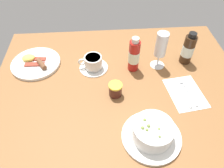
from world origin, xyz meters
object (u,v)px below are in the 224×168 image
object	(u,v)px
coffee_cup	(93,63)
sauce_bottle_brown	(188,49)
porridge_bowl	(152,132)
wine_glass	(161,46)
jam_jar	(115,90)
breakfast_plate	(36,63)
sauce_bottle_red	(134,56)
cutlery_setting	(185,92)

from	to	relation	value
coffee_cup	sauce_bottle_brown	xyz separation A→B (cm)	(43.83, 1.46, 4.19)
porridge_bowl	wine_glass	size ratio (longest dim) A/B	1.19
coffee_cup	jam_jar	xyz separation A→B (cm)	(8.80, -16.86, -0.06)
coffee_cup	wine_glass	xyz separation A→B (cm)	(30.15, -0.28, 8.01)
coffee_cup	sauce_bottle_brown	size ratio (longest dim) A/B	0.85
jam_jar	breakfast_plate	bearing A→B (deg)	149.31
sauce_bottle_red	breakfast_plate	distance (cm)	46.54
breakfast_plate	sauce_bottle_red	bearing A→B (deg)	-7.84
sauce_bottle_red	breakfast_plate	size ratio (longest dim) A/B	0.74
porridge_bowl	sauce_bottle_red	distance (cm)	36.27
wine_glass	jam_jar	xyz separation A→B (cm)	(-21.35, -16.58, -8.07)
porridge_bowl	cutlery_setting	world-z (taller)	porridge_bowl
cutlery_setting	breakfast_plate	world-z (taller)	breakfast_plate
wine_glass	jam_jar	world-z (taller)	wine_glass
sauce_bottle_red	sauce_bottle_brown	bearing A→B (deg)	7.06
coffee_cup	jam_jar	world-z (taller)	coffee_cup
sauce_bottle_brown	sauce_bottle_red	size ratio (longest dim) A/B	0.94
jam_jar	wine_glass	bearing A→B (deg)	37.84
porridge_bowl	coffee_cup	bearing A→B (deg)	117.59
porridge_bowl	wine_glass	bearing A→B (deg)	74.41
coffee_cup	cutlery_setting	bearing A→B (deg)	-25.25
porridge_bowl	wine_glass	distance (cm)	39.57
jam_jar	breakfast_plate	xyz separation A→B (cm)	(-36.12, 21.44, -2.03)
wine_glass	sauce_bottle_brown	bearing A→B (deg)	7.24
wine_glass	jam_jar	size ratio (longest dim) A/B	3.00
breakfast_plate	cutlery_setting	bearing A→B (deg)	-19.02
jam_jar	sauce_bottle_red	size ratio (longest dim) A/B	0.35
sauce_bottle_red	coffee_cup	bearing A→B (deg)	174.68
porridge_bowl	jam_jar	distance (cm)	23.53
porridge_bowl	sauce_bottle_brown	bearing A→B (deg)	58.37
sauce_bottle_red	cutlery_setting	bearing A→B (deg)	-39.32
sauce_bottle_red	jam_jar	bearing A→B (deg)	-122.06
wine_glass	sauce_bottle_brown	distance (cm)	14.31
jam_jar	sauce_bottle_red	distance (cm)	18.50
cutlery_setting	sauce_bottle_brown	xyz separation A→B (cm)	(5.60, 19.48, 6.97)
cutlery_setting	sauce_bottle_red	world-z (taller)	sauce_bottle_red
porridge_bowl	jam_jar	bearing A→B (deg)	117.62
breakfast_plate	wine_glass	bearing A→B (deg)	-4.83
cutlery_setting	coffee_cup	xyz separation A→B (cm)	(-38.23, 18.03, 2.79)
jam_jar	breakfast_plate	size ratio (longest dim) A/B	0.26
porridge_bowl	sauce_bottle_brown	world-z (taller)	sauce_bottle_brown
jam_jar	sauce_bottle_brown	xyz separation A→B (cm)	(35.03, 18.32, 4.25)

